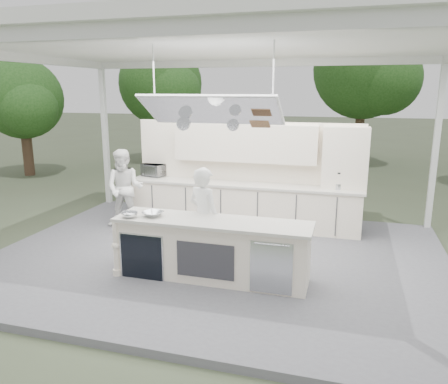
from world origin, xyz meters
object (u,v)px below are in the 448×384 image
(demo_island, at_px, (211,249))
(back_counter, at_px, (243,204))
(sous_chef, at_px, (125,189))
(head_chef, at_px, (204,217))

(demo_island, relative_size, back_counter, 0.61)
(back_counter, distance_m, sous_chef, 2.57)
(head_chef, bearing_deg, demo_island, 145.28)
(head_chef, bearing_deg, back_counter, -67.07)
(head_chef, bearing_deg, sous_chef, -9.46)
(demo_island, height_order, back_counter, same)
(back_counter, bearing_deg, sous_chef, -162.18)
(demo_island, relative_size, head_chef, 1.83)
(demo_island, relative_size, sous_chef, 1.83)
(sous_chef, bearing_deg, back_counter, 6.25)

